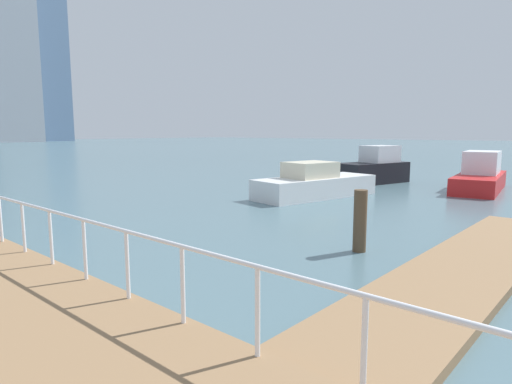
% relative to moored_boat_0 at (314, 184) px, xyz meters
% --- Properties ---
extents(ground_plane, '(300.00, 300.00, 0.00)m').
position_rel_moored_boat_0_xyz_m(ground_plane, '(-9.67, 4.05, -0.59)').
color(ground_plane, slate).
extents(floating_dock, '(12.51, 2.00, 0.18)m').
position_rel_moored_boat_0_xyz_m(floating_dock, '(-6.92, -8.33, -0.50)').
color(floating_dock, '#93704C').
rests_on(floating_dock, ground_plane).
extents(boardwalk_railing, '(0.06, 24.93, 1.08)m').
position_rel_moored_boat_0_xyz_m(boardwalk_railing, '(-12.82, -7.10, 0.62)').
color(boardwalk_railing, white).
rests_on(boardwalk_railing, boardwalk).
extents(dock_piling_0, '(0.32, 0.32, 1.53)m').
position_rel_moored_boat_0_xyz_m(dock_piling_0, '(-6.82, -5.86, 0.17)').
color(dock_piling_0, brown).
rests_on(dock_piling_0, ground_plane).
extents(moored_boat_0, '(6.28, 3.13, 1.60)m').
position_rel_moored_boat_0_xyz_m(moored_boat_0, '(0.00, 0.00, 0.00)').
color(moored_boat_0, white).
rests_on(moored_boat_0, ground_plane).
extents(moored_boat_1, '(6.42, 2.74, 1.95)m').
position_rel_moored_boat_0_xyz_m(moored_boat_1, '(7.44, -4.97, 0.12)').
color(moored_boat_1, red).
rests_on(moored_boat_1, ground_plane).
extents(moored_boat_3, '(4.70, 2.83, 2.13)m').
position_rel_moored_boat_0_xyz_m(moored_boat_3, '(6.80, 0.45, 0.23)').
color(moored_boat_3, black).
rests_on(moored_boat_3, ground_plane).
extents(skyline_tower_6, '(12.80, 8.52, 59.14)m').
position_rel_moored_boat_0_xyz_m(skyline_tower_6, '(42.68, 125.31, 28.97)').
color(skyline_tower_6, slate).
rests_on(skyline_tower_6, ground_plane).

